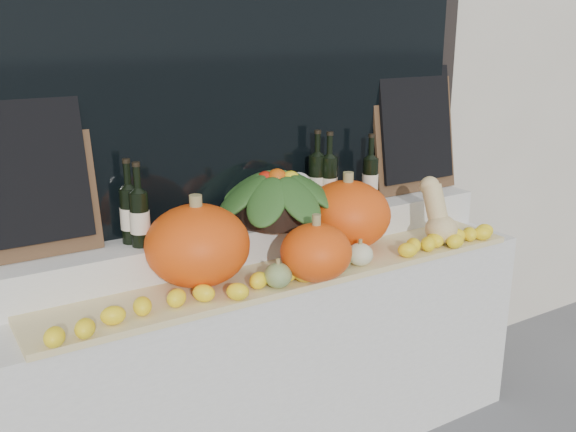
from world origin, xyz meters
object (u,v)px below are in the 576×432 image
(pumpkin_left, at_px, (198,245))
(butternut_squash, at_px, (438,215))
(wine_bottle_tall, at_px, (317,182))
(produce_bowl, at_px, (277,195))
(pumpkin_right, at_px, (347,215))

(pumpkin_left, xyz_separation_m, butternut_squash, (1.12, -0.12, -0.03))
(wine_bottle_tall, bearing_deg, butternut_squash, -37.03)
(butternut_squash, relative_size, wine_bottle_tall, 0.80)
(butternut_squash, bearing_deg, wine_bottle_tall, 142.97)
(butternut_squash, relative_size, produce_bowl, 0.47)
(produce_bowl, bearing_deg, pumpkin_right, -27.94)
(pumpkin_right, relative_size, produce_bowl, 0.62)
(pumpkin_right, bearing_deg, pumpkin_left, -177.09)
(pumpkin_right, height_order, butternut_squash, pumpkin_right)
(pumpkin_right, relative_size, butternut_squash, 1.31)
(pumpkin_left, xyz_separation_m, pumpkin_right, (0.73, 0.04, -0.00))
(produce_bowl, bearing_deg, pumpkin_left, -158.46)
(pumpkin_right, distance_m, butternut_squash, 0.42)
(produce_bowl, xyz_separation_m, wine_bottle_tall, (0.23, 0.03, 0.02))
(produce_bowl, bearing_deg, wine_bottle_tall, 7.86)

